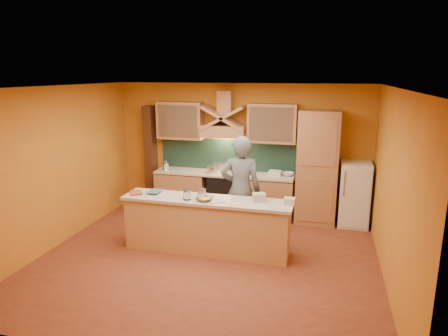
% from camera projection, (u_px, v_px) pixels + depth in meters
% --- Properties ---
extents(floor, '(5.50, 5.00, 0.01)m').
position_uv_depth(floor, '(208.00, 259.00, 6.63)').
color(floor, brown).
rests_on(floor, ground).
extents(ceiling, '(5.50, 5.00, 0.01)m').
position_uv_depth(ceiling, '(206.00, 87.00, 5.97)').
color(ceiling, white).
rests_on(ceiling, wall_back).
extents(wall_back, '(5.50, 0.02, 2.80)m').
position_uv_depth(wall_back, '(240.00, 149.00, 8.65)').
color(wall_back, orange).
rests_on(wall_back, floor).
extents(wall_front, '(5.50, 0.02, 2.80)m').
position_uv_depth(wall_front, '(133.00, 240.00, 3.95)').
color(wall_front, orange).
rests_on(wall_front, floor).
extents(wall_left, '(0.02, 5.00, 2.80)m').
position_uv_depth(wall_left, '(56.00, 167.00, 6.97)').
color(wall_left, orange).
rests_on(wall_left, floor).
extents(wall_right, '(0.02, 5.00, 2.80)m').
position_uv_depth(wall_right, '(393.00, 190.00, 5.62)').
color(wall_right, orange).
rests_on(wall_right, floor).
extents(base_cabinet_left, '(1.10, 0.60, 0.86)m').
position_uv_depth(base_cabinet_left, '(182.00, 191.00, 8.90)').
color(base_cabinet_left, tan).
rests_on(base_cabinet_left, floor).
extents(base_cabinet_right, '(1.10, 0.60, 0.86)m').
position_uv_depth(base_cabinet_right, '(267.00, 198.00, 8.44)').
color(base_cabinet_right, tan).
rests_on(base_cabinet_right, floor).
extents(counter_top, '(3.00, 0.62, 0.04)m').
position_uv_depth(counter_top, '(224.00, 174.00, 8.56)').
color(counter_top, beige).
rests_on(counter_top, base_cabinet_left).
extents(stove, '(0.60, 0.58, 0.90)m').
position_uv_depth(stove, '(224.00, 194.00, 8.66)').
color(stove, black).
rests_on(stove, floor).
extents(backsplash, '(3.00, 0.03, 0.70)m').
position_uv_depth(backsplash, '(227.00, 155.00, 8.75)').
color(backsplash, '#16312A').
rests_on(backsplash, wall_back).
extents(range_hood, '(0.92, 0.50, 0.24)m').
position_uv_depth(range_hood, '(224.00, 131.00, 8.39)').
color(range_hood, tan).
rests_on(range_hood, wall_back).
extents(hood_chimney, '(0.30, 0.30, 0.50)m').
position_uv_depth(hood_chimney, '(225.00, 103.00, 8.35)').
color(hood_chimney, tan).
rests_on(hood_chimney, wall_back).
extents(upper_cabinet_left, '(1.00, 0.35, 0.80)m').
position_uv_depth(upper_cabinet_left, '(181.00, 120.00, 8.67)').
color(upper_cabinet_left, tan).
rests_on(upper_cabinet_left, wall_back).
extents(upper_cabinet_right, '(1.00, 0.35, 0.80)m').
position_uv_depth(upper_cabinet_right, '(272.00, 123.00, 8.18)').
color(upper_cabinet_right, tan).
rests_on(upper_cabinet_right, wall_back).
extents(pantry_column, '(0.80, 0.60, 2.30)m').
position_uv_depth(pantry_column, '(317.00, 168.00, 8.02)').
color(pantry_column, tan).
rests_on(pantry_column, floor).
extents(fridge, '(0.58, 0.60, 1.30)m').
position_uv_depth(fridge, '(354.00, 194.00, 7.96)').
color(fridge, white).
rests_on(fridge, floor).
extents(trim_column_left, '(0.20, 0.30, 2.30)m').
position_uv_depth(trim_column_left, '(151.00, 157.00, 9.07)').
color(trim_column_left, '#472816').
rests_on(trim_column_left, floor).
extents(island_body, '(2.80, 0.55, 0.88)m').
position_uv_depth(island_body, '(207.00, 227.00, 6.83)').
color(island_body, tan).
rests_on(island_body, floor).
extents(island_top, '(2.90, 0.62, 0.05)m').
position_uv_depth(island_top, '(206.00, 200.00, 6.72)').
color(island_top, beige).
rests_on(island_top, island_body).
extents(person, '(0.78, 0.58, 1.96)m').
position_uv_depth(person, '(241.00, 190.00, 7.06)').
color(person, slate).
rests_on(person, floor).
extents(pot_large, '(0.26, 0.26, 0.15)m').
position_uv_depth(pot_large, '(212.00, 170.00, 8.55)').
color(pot_large, silver).
rests_on(pot_large, stove).
extents(pot_small, '(0.23, 0.23, 0.13)m').
position_uv_depth(pot_small, '(230.00, 171.00, 8.55)').
color(pot_small, silver).
rests_on(pot_small, stove).
extents(soap_bottle_a, '(0.13, 0.13, 0.21)m').
position_uv_depth(soap_bottle_a, '(166.00, 166.00, 8.74)').
color(soap_bottle_a, silver).
rests_on(soap_bottle_a, counter_top).
extents(soap_bottle_b, '(0.14, 0.14, 0.26)m').
position_uv_depth(soap_bottle_b, '(165.00, 164.00, 8.75)').
color(soap_bottle_b, '#2F4C81').
rests_on(soap_bottle_b, counter_top).
extents(bowl_back, '(0.25, 0.25, 0.07)m').
position_uv_depth(bowl_back, '(288.00, 174.00, 8.29)').
color(bowl_back, silver).
rests_on(bowl_back, counter_top).
extents(dish_rack, '(0.27, 0.22, 0.09)m').
position_uv_depth(dish_rack, '(275.00, 173.00, 8.35)').
color(dish_rack, white).
rests_on(dish_rack, counter_top).
extents(book_lower, '(0.32, 0.34, 0.03)m').
position_uv_depth(book_lower, '(130.00, 193.00, 6.98)').
color(book_lower, '#A8473C').
rests_on(book_lower, island_top).
extents(book_upper, '(0.22, 0.29, 0.02)m').
position_uv_depth(book_upper, '(149.00, 191.00, 7.04)').
color(book_upper, '#3E628A').
rests_on(book_upper, island_top).
extents(jar_large, '(0.16, 0.16, 0.17)m').
position_uv_depth(jar_large, '(187.00, 195.00, 6.65)').
color(jar_large, silver).
rests_on(jar_large, island_top).
extents(jar_small, '(0.14, 0.14, 0.15)m').
position_uv_depth(jar_small, '(203.00, 193.00, 6.77)').
color(jar_small, white).
rests_on(jar_small, island_top).
extents(kitchen_scale, '(0.16, 0.16, 0.11)m').
position_uv_depth(kitchen_scale, '(201.00, 196.00, 6.69)').
color(kitchen_scale, silver).
rests_on(kitchen_scale, island_top).
extents(mixing_bowl, '(0.30, 0.30, 0.07)m').
position_uv_depth(mixing_bowl, '(204.00, 199.00, 6.59)').
color(mixing_bowl, silver).
rests_on(mixing_bowl, island_top).
extents(cloth, '(0.31, 0.28, 0.02)m').
position_uv_depth(cloth, '(218.00, 201.00, 6.56)').
color(cloth, beige).
rests_on(cloth, island_top).
extents(grocery_bag_a, '(0.24, 0.22, 0.13)m').
position_uv_depth(grocery_bag_a, '(259.00, 197.00, 6.57)').
color(grocery_bag_a, beige).
rests_on(grocery_bag_a, island_top).
extents(grocery_bag_b, '(0.17, 0.14, 0.11)m').
position_uv_depth(grocery_bag_b, '(289.00, 201.00, 6.42)').
color(grocery_bag_b, beige).
rests_on(grocery_bag_b, island_top).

